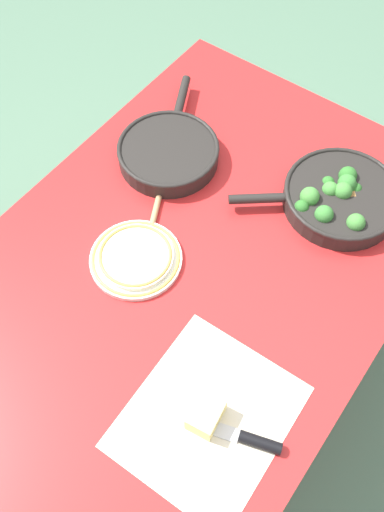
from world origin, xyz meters
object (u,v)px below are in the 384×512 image
(dinner_plate_stack, at_px, (136,258))
(wooden_spoon, at_px, (158,202))
(skillet_eggs, at_px, (169,152))
(grater_knife, at_px, (241,437))
(cheese_block, at_px, (206,415))
(skillet_broccoli, at_px, (339,197))

(dinner_plate_stack, bearing_deg, wooden_spoon, 20.94)
(skillet_eggs, xyz_separation_m, grater_knife, (-0.49, -0.55, -0.02))
(skillet_eggs, distance_m, wooden_spoon, 0.15)
(wooden_spoon, height_order, cheese_block, cheese_block)
(skillet_broccoli, distance_m, cheese_block, 0.63)
(skillet_eggs, relative_size, cheese_block, 4.67)
(cheese_block, bearing_deg, skillet_eggs, 43.66)
(skillet_broccoli, height_order, skillet_eggs, skillet_broccoli)
(skillet_broccoli, relative_size, grater_knife, 1.63)
(skillet_eggs, height_order, dinner_plate_stack, skillet_eggs)
(grater_knife, bearing_deg, dinner_plate_stack, -42.56)
(skillet_broccoli, xyz_separation_m, cheese_block, (-0.63, -0.05, -0.01))
(wooden_spoon, bearing_deg, dinner_plate_stack, 174.12)
(grater_knife, relative_size, cheese_block, 2.74)
(grater_knife, bearing_deg, cheese_block, -9.99)
(cheese_block, relative_size, dinner_plate_stack, 0.38)
(grater_knife, xyz_separation_m, cheese_block, (-0.01, 0.08, 0.02))
(cheese_block, bearing_deg, grater_knife, -82.01)
(dinner_plate_stack, bearing_deg, skillet_eggs, 23.68)
(grater_knife, bearing_deg, skillet_eggs, -59.37)
(skillet_eggs, height_order, grater_knife, skillet_eggs)
(wooden_spoon, height_order, dinner_plate_stack, dinner_plate_stack)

